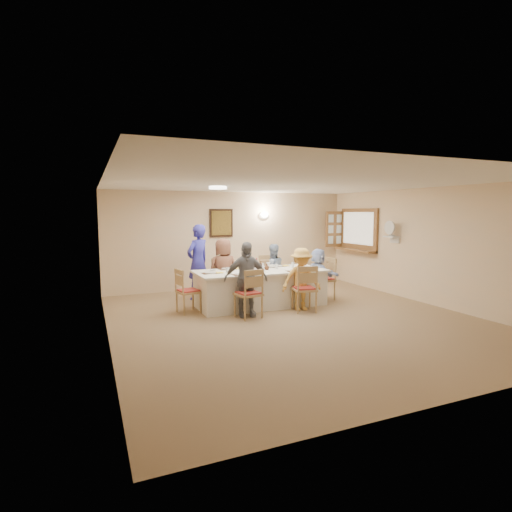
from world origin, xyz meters
name	(u,v)px	position (x,y,z in m)	size (l,w,h in m)	color
ground	(295,319)	(0.00, 0.00, 0.00)	(7.00, 7.00, 0.00)	#9C7F5D
room_walls	(296,238)	(0.00, 0.00, 1.51)	(7.00, 7.00, 7.00)	beige
wall_picture	(221,223)	(-0.30, 3.46, 1.70)	(0.62, 0.05, 0.72)	black
wall_sconce	(264,215)	(0.90, 3.44, 1.90)	(0.26, 0.09, 0.18)	white
ceiling_light	(218,188)	(-1.00, 1.50, 2.47)	(0.36, 0.36, 0.05)	white
serving_hatch	(359,230)	(3.21, 2.40, 1.50)	(0.06, 1.50, 1.15)	olive
hatch_sill	(355,250)	(3.09, 2.40, 0.97)	(0.30, 1.50, 0.05)	olive
shutter_door	(334,229)	(2.95, 3.16, 1.50)	(0.55, 0.04, 1.00)	olive
fan_shelf	(392,237)	(3.13, 1.05, 1.40)	(0.22, 0.36, 0.03)	white
desk_fan	(391,230)	(3.10, 1.05, 1.55)	(0.30, 0.30, 0.28)	#A5A5A8
dining_table	(261,288)	(-0.15, 1.27, 0.38)	(2.75, 1.16, 0.76)	white
chair_back_left	(222,280)	(-0.75, 2.07, 0.47)	(0.45, 0.45, 0.94)	tan
chair_back_right	(270,276)	(0.45, 2.07, 0.48)	(0.46, 0.46, 0.96)	tan
chair_front_left	(248,293)	(-0.75, 0.47, 0.47)	(0.45, 0.45, 0.94)	tan
chair_front_right	(304,288)	(0.45, 0.47, 0.47)	(0.45, 0.45, 0.94)	tan
chair_left_end	(188,291)	(-1.70, 1.27, 0.44)	(0.42, 0.42, 0.89)	tan
chair_right_end	(323,279)	(1.40, 1.27, 0.48)	(0.46, 0.46, 0.95)	tan
diner_back_left	(223,270)	(-0.75, 1.95, 0.70)	(0.71, 0.49, 1.41)	brown
diner_back_right	(272,271)	(0.45, 1.95, 0.62)	(0.63, 0.51, 1.24)	#8395B4
diner_front_left	(246,279)	(-0.75, 0.59, 0.71)	(0.88, 0.49, 1.43)	gray
diner_front_right	(301,279)	(0.45, 0.59, 0.63)	(0.87, 0.58, 1.27)	#FCBC53
diner_right_end	(318,274)	(1.27, 1.27, 0.58)	(0.45, 1.11, 1.17)	#B5C9F9
caregiver	(198,262)	(-1.20, 2.42, 0.85)	(0.74, 0.67, 1.70)	#3534B5
placemat_fl	(241,275)	(-0.75, 0.85, 0.76)	(0.32, 0.24, 0.01)	#472B19
plate_fl	(241,274)	(-0.75, 0.85, 0.77)	(0.23, 0.23, 0.01)	white
napkin_fl	(251,274)	(-0.57, 0.80, 0.77)	(0.14, 0.14, 0.01)	yellow
placemat_fr	(295,271)	(0.45, 0.85, 0.76)	(0.34, 0.25, 0.01)	#472B19
plate_fr	(295,271)	(0.45, 0.85, 0.77)	(0.25, 0.25, 0.02)	white
napkin_fr	(304,271)	(0.63, 0.80, 0.77)	(0.14, 0.14, 0.01)	yellow
placemat_bl	(227,269)	(-0.75, 1.69, 0.76)	(0.37, 0.27, 0.01)	#472B19
plate_bl	(227,269)	(-0.75, 1.69, 0.77)	(0.25, 0.25, 0.02)	white
napkin_bl	(236,269)	(-0.57, 1.64, 0.77)	(0.13, 0.13, 0.01)	yellow
placemat_br	(277,266)	(0.45, 1.69, 0.76)	(0.35, 0.26, 0.01)	#472B19
plate_br	(277,266)	(0.45, 1.69, 0.77)	(0.23, 0.23, 0.01)	white
napkin_br	(285,266)	(0.63, 1.64, 0.77)	(0.15, 0.15, 0.01)	yellow
placemat_le	(210,273)	(-1.25, 1.27, 0.76)	(0.33, 0.24, 0.01)	#472B19
plate_le	(210,273)	(-1.25, 1.27, 0.77)	(0.23, 0.23, 0.01)	white
napkin_le	(220,273)	(-1.07, 1.22, 0.77)	(0.14, 0.14, 0.01)	yellow
placemat_re	(307,267)	(0.97, 1.27, 0.76)	(0.34, 0.26, 0.01)	#472B19
plate_re	(307,267)	(0.97, 1.27, 0.77)	(0.24, 0.24, 0.01)	white
napkin_re	(315,267)	(1.15, 1.22, 0.77)	(0.14, 0.14, 0.01)	yellow
teacup_a	(229,272)	(-0.94, 0.98, 0.80)	(0.13, 0.13, 0.08)	white
teacup_b	(268,264)	(0.26, 1.78, 0.81)	(0.10, 0.10, 0.09)	white
bowl_a	(253,271)	(-0.41, 1.03, 0.78)	(0.22, 0.22, 0.05)	white
bowl_b	(271,266)	(0.22, 1.53, 0.79)	(0.20, 0.20, 0.06)	white
condiment_ketchup	(257,264)	(-0.23, 1.29, 0.89)	(0.11, 0.11, 0.26)	#A40E12
condiment_brown	(261,266)	(-0.14, 1.30, 0.85)	(0.11, 0.11, 0.19)	#452412
condiment_malt	(267,267)	(-0.01, 1.26, 0.83)	(0.11, 0.11, 0.14)	#452412
drinking_glass	(253,268)	(-0.30, 1.32, 0.82)	(0.07, 0.07, 0.11)	silver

